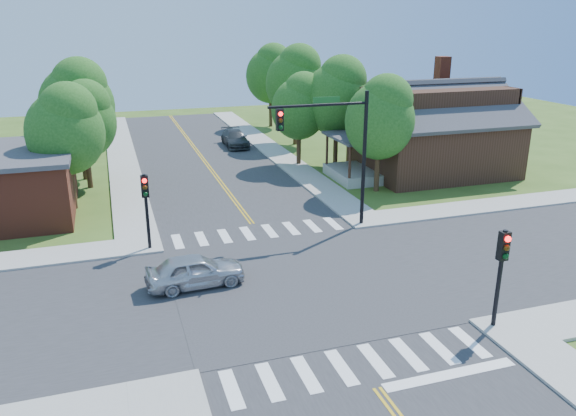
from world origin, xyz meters
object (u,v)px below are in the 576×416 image
object	(u,v)px
signal_pole_nw	(146,198)
house_ne	(433,127)
signal_mast_ne	(335,139)
car_silver	(195,271)
signal_pole_se	(502,261)
car_dgrey	(235,139)

from	to	relation	value
signal_pole_nw	house_ne	world-z (taller)	house_ne
signal_mast_ne	car_silver	xyz separation A→B (m)	(-8.02, -4.55, -4.16)
signal_pole_nw	signal_pole_se	bearing A→B (deg)	-45.00
car_silver	signal_mast_ne	bearing A→B (deg)	-63.66
signal_mast_ne	car_silver	size ratio (longest dim) A/B	1.73
signal_mast_ne	signal_pole_nw	bearing A→B (deg)	-179.93
car_dgrey	signal_pole_se	bearing A→B (deg)	-84.64
signal_pole_se	house_ne	bearing A→B (deg)	64.42
signal_pole_nw	car_silver	size ratio (longest dim) A/B	0.91
car_dgrey	signal_mast_ne	bearing A→B (deg)	-87.23
house_ne	car_dgrey	size ratio (longest dim) A/B	2.75
signal_mast_ne	signal_pole_se	xyz separation A→B (m)	(1.69, -11.21, -2.19)
signal_mast_ne	car_silver	distance (m)	10.11
signal_pole_nw	car_dgrey	size ratio (longest dim) A/B	0.80
signal_mast_ne	car_dgrey	distance (m)	21.74
house_ne	signal_pole_nw	bearing A→B (deg)	-157.31
car_silver	signal_pole_se	bearing A→B (deg)	-127.69
signal_mast_ne	signal_pole_nw	size ratio (longest dim) A/B	1.89
car_silver	car_dgrey	distance (m)	26.97
signal_pole_se	car_dgrey	distance (m)	32.67
car_dgrey	house_ne	bearing A→B (deg)	-45.86
signal_pole_se	car_dgrey	xyz separation A→B (m)	(-2.10, 32.54, -1.98)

